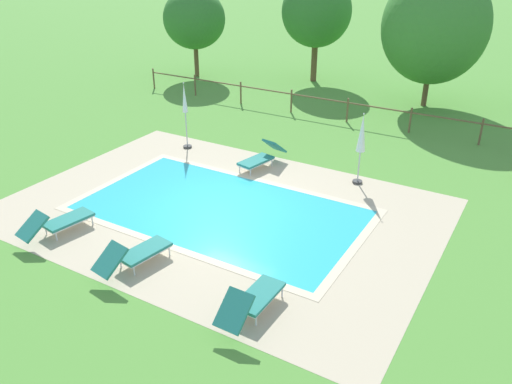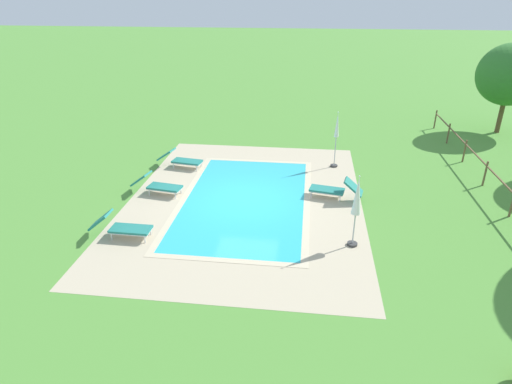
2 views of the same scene
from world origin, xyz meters
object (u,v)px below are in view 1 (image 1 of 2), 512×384
sun_lounger_north_far (261,157)px  sun_lounger_north_end (252,300)px  sun_lounger_north_mid (135,254)px  patio_umbrella_closed_row_mid_west (362,137)px  tree_west_mid (435,26)px  sun_lounger_north_near_steps (58,222)px  patio_umbrella_closed_row_west (185,107)px  tree_far_west (194,19)px  tree_far_east (317,11)px

sun_lounger_north_far → sun_lounger_north_end: sun_lounger_north_end is taller
sun_lounger_north_mid → patio_umbrella_closed_row_mid_west: (2.93, 7.25, 1.20)m
sun_lounger_north_mid → tree_west_mid: size_ratio=0.33×
sun_lounger_north_near_steps → patio_umbrella_closed_row_mid_west: patio_umbrella_closed_row_mid_west is taller
patio_umbrella_closed_row_west → tree_far_west: (-6.38, 9.24, 1.57)m
patio_umbrella_closed_row_mid_west → sun_lounger_north_far: bearing=-172.5°
sun_lounger_north_near_steps → tree_far_west: size_ratio=0.44×
sun_lounger_north_far → tree_west_mid: (3.01, 10.22, 3.26)m
sun_lounger_north_end → tree_far_east: bearing=111.2°
sun_lounger_north_near_steps → patio_umbrella_closed_row_mid_west: bearing=51.0°
sun_lounger_north_end → patio_umbrella_closed_row_mid_west: patio_umbrella_closed_row_mid_west is taller
sun_lounger_north_far → patio_umbrella_closed_row_mid_west: (3.36, 0.44, 1.20)m
sun_lounger_north_mid → tree_far_east: size_ratio=0.37×
sun_lounger_north_near_steps → sun_lounger_north_far: size_ratio=1.01×
sun_lounger_north_far → tree_far_west: (-9.70, 9.37, 2.79)m
patio_umbrella_closed_row_west → sun_lounger_north_near_steps: bearing=-82.3°
sun_lounger_north_far → sun_lounger_north_end: 7.84m
sun_lounger_north_end → patio_umbrella_closed_row_west: patio_umbrella_closed_row_west is taller
sun_lounger_north_far → tree_west_mid: tree_west_mid is taller
sun_lounger_north_far → patio_umbrella_closed_row_mid_west: 3.60m
patio_umbrella_closed_row_west → tree_far_west: tree_far_west is taller
sun_lounger_north_near_steps → tree_far_east: tree_far_east is taller
sun_lounger_north_near_steps → sun_lounger_north_mid: (2.83, -0.12, 0.00)m
patio_umbrella_closed_row_mid_west → sun_lounger_north_end: bearing=-86.9°
sun_lounger_north_end → patio_umbrella_closed_row_west: (-7.08, 7.00, 1.22)m
sun_lounger_north_far → tree_far_east: bearing=106.5°
sun_lounger_north_end → tree_far_west: size_ratio=0.41×
sun_lounger_north_near_steps → tree_west_mid: bearing=72.2°
sun_lounger_north_far → sun_lounger_north_end: bearing=-61.3°
sun_lounger_north_end → patio_umbrella_closed_row_west: bearing=135.3°
tree_far_east → sun_lounger_north_mid: bearing=-78.1°
sun_lounger_north_mid → sun_lounger_north_far: bearing=93.6°
sun_lounger_north_mid → tree_far_east: (-3.91, 18.61, 3.31)m
sun_lounger_north_near_steps → tree_far_east: size_ratio=0.38×
sun_lounger_north_end → patio_umbrella_closed_row_mid_west: size_ratio=0.84×
patio_umbrella_closed_row_west → tree_far_east: tree_far_east is taller
tree_far_west → tree_far_east: 6.69m
sun_lounger_north_end → sun_lounger_north_near_steps: bearing=178.2°
sun_lounger_north_far → patio_umbrella_closed_row_mid_west: bearing=7.5°
tree_far_west → sun_lounger_north_far: bearing=-44.0°
sun_lounger_north_end → tree_west_mid: tree_west_mid is taller
tree_far_west → tree_west_mid: 12.75m
patio_umbrella_closed_row_west → tree_far_west: 11.34m
tree_far_east → sun_lounger_north_near_steps: bearing=-86.7°
sun_lounger_north_far → tree_west_mid: size_ratio=0.33×
sun_lounger_north_end → tree_west_mid: (-0.75, 17.09, 3.26)m
sun_lounger_north_far → patio_umbrella_closed_row_mid_west: patio_umbrella_closed_row_mid_west is taller
sun_lounger_north_near_steps → patio_umbrella_closed_row_west: 6.98m
sun_lounger_north_near_steps → tree_west_mid: tree_west_mid is taller
sun_lounger_north_mid → tree_far_west: 19.29m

